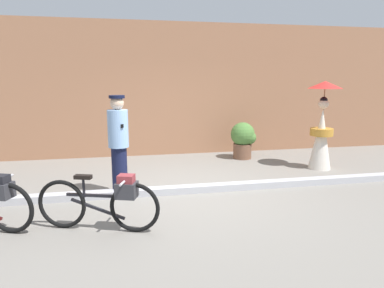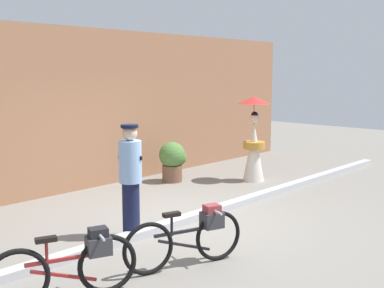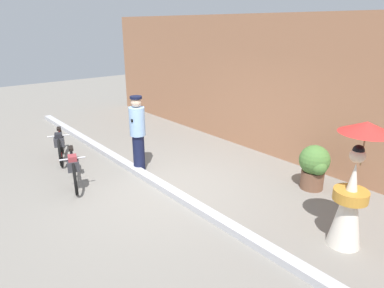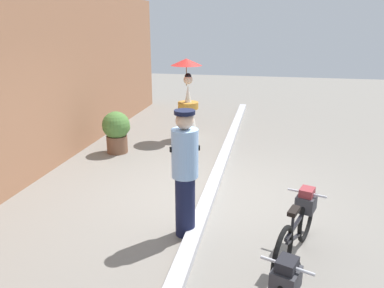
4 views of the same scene
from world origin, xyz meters
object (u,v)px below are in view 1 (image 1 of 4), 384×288
object	(u,v)px
bicycle_near_officer	(104,201)
person_officer	(119,143)
potted_plant_by_door	(243,139)
person_with_parasol	(322,127)

from	to	relation	value
bicycle_near_officer	person_officer	bearing A→B (deg)	82.47
bicycle_near_officer	potted_plant_by_door	size ratio (longest dim) A/B	1.75
bicycle_near_officer	person_officer	distance (m)	1.52
person_officer	person_with_parasol	size ratio (longest dim) A/B	0.89
person_officer	potted_plant_by_door	bearing A→B (deg)	36.05
person_officer	person_with_parasol	bearing A→B (deg)	11.91
bicycle_near_officer	potted_plant_by_door	bearing A→B (deg)	48.51
bicycle_near_officer	person_officer	xyz separation A→B (m)	(0.19, 1.42, 0.50)
bicycle_near_officer	person_with_parasol	distance (m)	5.12
person_with_parasol	potted_plant_by_door	world-z (taller)	person_with_parasol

